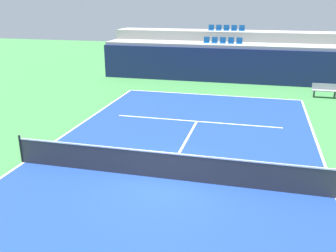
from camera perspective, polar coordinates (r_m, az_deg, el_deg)
ground_plane at (r=12.68m, az=-0.49°, el=-8.14°), size 80.00×80.00×0.00m
court_surface at (r=12.68m, az=-0.49°, el=-8.12°), size 11.00×24.00×0.01m
baseline_far at (r=23.76m, az=6.75°, el=4.79°), size 11.00×0.10×0.00m
sideline_left at (r=14.88m, az=-21.36°, el=-5.23°), size 0.10×24.00×0.00m
service_line_far at (r=18.48m, az=4.47°, el=0.72°), size 8.26×0.10×0.00m
centre_service_line at (r=15.52m, az=2.47°, el=-2.86°), size 0.10×6.40×0.00m
back_wall at (r=27.35m, az=7.96°, el=9.22°), size 17.76×0.30×2.47m
stands_tier_lower at (r=28.66m, az=8.28°, el=9.85°), size 17.76×2.40×2.67m
stands_tier_upper at (r=30.97m, az=8.80°, el=11.19°), size 17.76×2.40×3.41m
seating_row_lower at (r=28.56m, az=8.44°, el=12.77°), size 2.88×0.44×0.44m
seating_row_upper at (r=30.88m, az=8.99°, el=14.58°), size 2.88×0.44×0.44m
tennis_net at (r=12.46m, az=-0.49°, el=-6.06°), size 11.08×0.08×1.07m
player_bench at (r=24.89m, az=23.04°, el=5.22°), size 1.50×0.40×0.85m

